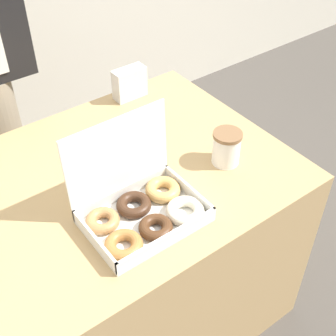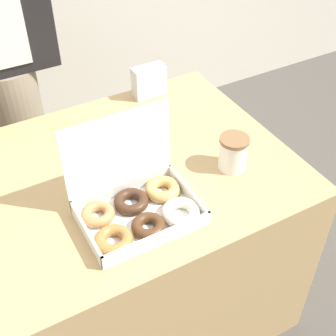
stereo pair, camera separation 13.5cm
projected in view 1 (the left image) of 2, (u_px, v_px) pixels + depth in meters
ground_plane at (132, 305)px, 1.98m from camera, size 14.00×14.00×0.00m
table at (127, 248)px, 1.73m from camera, size 1.06×0.84×0.75m
donut_box at (142, 208)px, 1.32m from camera, size 0.34×0.25×0.28m
coffee_cup at (226, 148)px, 1.49m from camera, size 0.09×0.09×0.12m
napkin_holder at (130, 83)px, 1.79m from camera, size 0.13×0.06×0.12m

